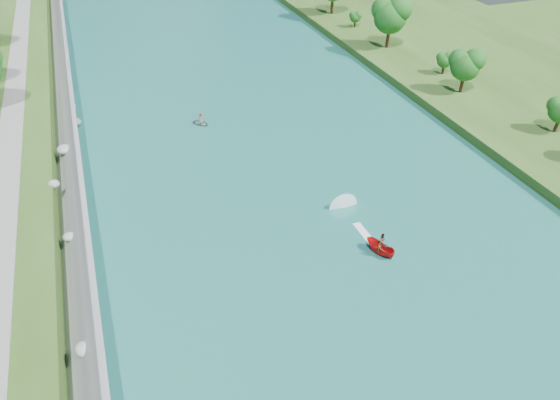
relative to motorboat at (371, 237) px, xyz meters
name	(u,v)px	position (x,y,z in m)	size (l,w,h in m)	color
ground	(383,316)	(-3.99, -10.09, -0.68)	(260.00, 260.00, 0.00)	#2D5119
river_water	(302,200)	(-3.99, 9.91, -0.63)	(55.00, 240.00, 0.10)	#1A665D
riprap_bank	(75,239)	(-29.82, 8.97, 1.10)	(4.51, 236.00, 4.05)	slate
riverside_path	(1,234)	(-36.49, 9.91, 2.87)	(3.00, 200.00, 0.10)	gray
trees_east	(481,56)	(34.43, 29.02, 5.90)	(18.93, 144.14, 11.88)	#165317
motorboat	(371,237)	(0.00, 0.00, 0.00)	(3.60, 18.69, 2.03)	#B30E0E
raft	(201,122)	(-10.86, 33.54, -0.20)	(3.19, 3.38, 1.73)	gray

